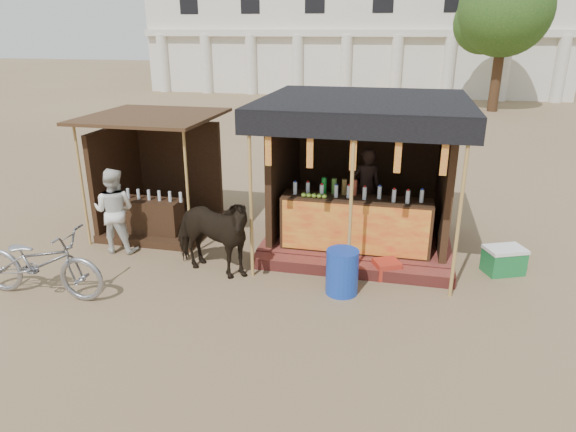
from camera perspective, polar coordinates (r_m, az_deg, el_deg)
The scene contains 11 objects.
ground at distance 7.29m, azimuth -2.84°, elevation -12.42°, with size 120.00×120.00×0.00m, color #846B4C.
main_stall at distance 9.74m, azimuth 8.07°, elevation 2.59°, with size 3.60×3.61×2.78m.
secondary_stall at distance 10.81m, azimuth -14.64°, elevation 2.93°, with size 2.40×2.40×2.38m.
cow at distance 8.57m, azimuth -8.61°, elevation -2.11°, with size 0.77×1.68×1.42m, color black.
motorbike at distance 8.74m, azimuth -25.86°, elevation -4.68°, with size 0.74×2.11×1.11m, color gray.
bystander at distance 9.89m, azimuth -18.74°, elevation 0.57°, with size 0.77×0.60×1.59m, color silver.
blue_barrel at distance 8.07m, azimuth 6.03°, elevation -6.20°, with size 0.51×0.51×0.72m, color #163BAA.
red_crate at distance 8.77m, azimuth 10.89°, elevation -5.80°, with size 0.40×0.37×0.29m, color #A42A1B.
cooler at distance 9.45m, azimuth 22.86°, elevation -4.54°, with size 0.76×0.65×0.46m.
background_building at distance 36.05m, azimuth 7.30°, elevation 20.00°, with size 26.00×7.45×8.18m.
tree at distance 28.37m, azimuth 22.51°, elevation 20.09°, with size 4.50×4.40×7.00m.
Camera 1 is at (1.70, -5.92, 3.91)m, focal length 32.00 mm.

